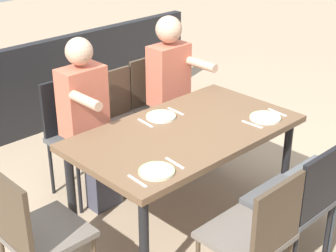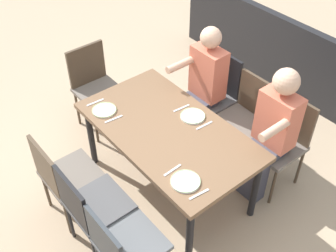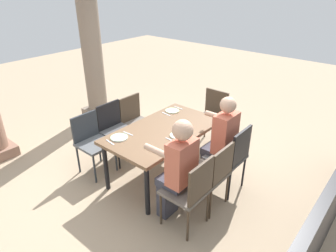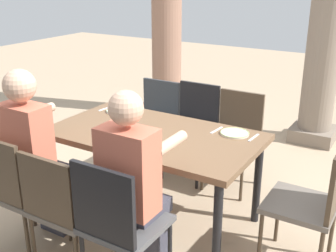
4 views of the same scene
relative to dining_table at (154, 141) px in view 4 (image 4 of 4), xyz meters
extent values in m
plane|color=tan|center=(0.00, 0.00, -0.67)|extent=(16.00, 16.00, 0.00)
cube|color=brown|center=(0.00, 0.00, 0.05)|extent=(1.60, 0.90, 0.05)
cylinder|color=black|center=(-0.72, 0.37, -0.32)|extent=(0.06, 0.06, 0.69)
cylinder|color=black|center=(0.72, 0.37, -0.32)|extent=(0.06, 0.06, 0.69)
cylinder|color=black|center=(-0.72, -0.37, -0.32)|extent=(0.06, 0.06, 0.69)
cylinder|color=black|center=(0.72, -0.37, -0.32)|extent=(0.06, 0.06, 0.69)
cube|color=#5B5E61|center=(-0.55, 0.79, -0.21)|extent=(0.44, 0.44, 0.04)
cube|color=#2D3338|center=(-0.55, 0.99, -0.01)|extent=(0.42, 0.03, 0.40)
cylinder|color=#2D3338|center=(-0.74, 0.60, -0.45)|extent=(0.03, 0.03, 0.44)
cylinder|color=#2D3338|center=(-0.36, 0.60, -0.45)|extent=(0.03, 0.03, 0.44)
cylinder|color=#2D3338|center=(-0.74, 0.98, -0.45)|extent=(0.03, 0.03, 0.44)
cylinder|color=#2D3338|center=(-0.36, 0.98, -0.45)|extent=(0.03, 0.03, 0.44)
cube|color=#6A6158|center=(-0.55, -0.79, -0.21)|extent=(0.44, 0.44, 0.04)
cylinder|color=#473828|center=(-0.36, -0.60, -0.45)|extent=(0.03, 0.03, 0.44)
cylinder|color=#473828|center=(-0.74, -0.60, -0.45)|extent=(0.03, 0.03, 0.44)
cylinder|color=#473828|center=(-0.36, -0.98, -0.45)|extent=(0.03, 0.03, 0.44)
cube|color=#4F4F50|center=(-0.12, 0.79, -0.19)|extent=(0.44, 0.44, 0.04)
cube|color=black|center=(-0.12, 0.99, 0.02)|extent=(0.42, 0.03, 0.41)
cylinder|color=black|center=(-0.31, 0.60, -0.44)|extent=(0.03, 0.03, 0.46)
cylinder|color=black|center=(0.07, 0.60, -0.44)|extent=(0.03, 0.03, 0.46)
cylinder|color=black|center=(-0.31, 0.98, -0.44)|extent=(0.03, 0.03, 0.46)
cylinder|color=black|center=(0.07, 0.98, -0.44)|extent=(0.03, 0.03, 0.46)
cube|color=#6A6158|center=(-0.12, -0.79, -0.21)|extent=(0.44, 0.44, 0.04)
cube|color=#473828|center=(-0.12, -0.99, 0.00)|extent=(0.42, 0.03, 0.43)
cylinder|color=#473828|center=(0.07, -0.60, -0.45)|extent=(0.03, 0.03, 0.44)
cylinder|color=#473828|center=(-0.31, -0.60, -0.45)|extent=(0.03, 0.03, 0.44)
cylinder|color=#473828|center=(-0.31, -0.98, -0.45)|extent=(0.03, 0.03, 0.44)
cube|color=#6A6158|center=(0.31, 0.79, -0.23)|extent=(0.44, 0.44, 0.04)
cube|color=#473828|center=(0.31, 0.99, -0.01)|extent=(0.42, 0.03, 0.43)
cylinder|color=#473828|center=(0.12, 0.60, -0.46)|extent=(0.03, 0.03, 0.42)
cylinder|color=#473828|center=(0.50, 0.60, -0.46)|extent=(0.03, 0.03, 0.42)
cylinder|color=#473828|center=(0.12, 0.98, -0.46)|extent=(0.03, 0.03, 0.42)
cylinder|color=#473828|center=(0.50, 0.98, -0.46)|extent=(0.03, 0.03, 0.42)
cube|color=#4F4F50|center=(0.31, -0.79, -0.19)|extent=(0.44, 0.44, 0.04)
cube|color=black|center=(0.31, -0.99, 0.04)|extent=(0.42, 0.03, 0.46)
cylinder|color=black|center=(0.50, -0.60, -0.44)|extent=(0.03, 0.03, 0.46)
cylinder|color=black|center=(0.12, -0.60, -0.44)|extent=(0.03, 0.03, 0.46)
cube|color=#6A6158|center=(1.14, 0.00, -0.21)|extent=(0.44, 0.44, 0.04)
cylinder|color=#473828|center=(0.95, 0.19, -0.45)|extent=(0.03, 0.03, 0.44)
cylinder|color=#473828|center=(0.95, -0.19, -0.45)|extent=(0.03, 0.03, 0.44)
cylinder|color=#473828|center=(1.33, 0.19, -0.45)|extent=(0.03, 0.03, 0.44)
cube|color=#3F3F4C|center=(0.31, -0.55, -0.44)|extent=(0.24, 0.14, 0.46)
cube|color=#3F3F4C|center=(0.31, -0.64, -0.16)|extent=(0.28, 0.32, 0.10)
cube|color=#CC664C|center=(0.31, -0.75, 0.15)|extent=(0.34, 0.20, 0.52)
sphere|color=tan|center=(0.31, -0.75, 0.53)|extent=(0.20, 0.20, 0.20)
cylinder|color=tan|center=(0.45, -0.51, 0.26)|extent=(0.07, 0.30, 0.07)
cube|color=#3F3F4C|center=(-0.55, -0.54, -0.44)|extent=(0.24, 0.14, 0.46)
cube|color=#3F3F4C|center=(-0.55, -0.63, -0.16)|extent=(0.28, 0.32, 0.10)
cube|color=#CC664C|center=(-0.55, -0.74, 0.15)|extent=(0.34, 0.20, 0.51)
sphere|color=tan|center=(-0.55, -0.74, 0.53)|extent=(0.22, 0.22, 0.22)
cylinder|color=tan|center=(-0.69, -0.50, 0.26)|extent=(0.07, 0.30, 0.07)
cube|color=#936B56|center=(-1.34, 2.37, -0.59)|extent=(0.52, 0.52, 0.16)
cylinder|color=#936B56|center=(-1.34, 2.37, 0.83)|extent=(0.40, 0.40, 2.67)
cube|color=gray|center=(0.70, 2.37, -0.59)|extent=(0.49, 0.49, 0.16)
cylinder|color=gray|center=(0.70, 2.37, 0.83)|extent=(0.38, 0.38, 2.69)
cylinder|color=white|center=(-0.54, 0.27, 0.08)|extent=(0.22, 0.22, 0.01)
torus|color=#A9CD91|center=(-0.54, 0.27, 0.08)|extent=(0.23, 0.23, 0.01)
cube|color=silver|center=(-0.69, 0.27, 0.07)|extent=(0.04, 0.17, 0.01)
cube|color=silver|center=(-0.39, 0.27, 0.07)|extent=(0.02, 0.17, 0.01)
cylinder|color=white|center=(-0.02, -0.26, 0.08)|extent=(0.22, 0.22, 0.01)
torus|color=#A9CD91|center=(-0.02, -0.26, 0.08)|extent=(0.22, 0.22, 0.01)
cube|color=silver|center=(-0.17, -0.26, 0.07)|extent=(0.03, 0.17, 0.01)
cube|color=silver|center=(0.13, -0.26, 0.07)|extent=(0.03, 0.17, 0.01)
cylinder|color=silver|center=(0.54, 0.29, 0.08)|extent=(0.22, 0.22, 0.01)
torus|color=#A0BE77|center=(0.54, 0.29, 0.08)|extent=(0.22, 0.22, 0.01)
cube|color=silver|center=(0.39, 0.29, 0.07)|extent=(0.03, 0.17, 0.01)
cube|color=silver|center=(0.69, 0.29, 0.07)|extent=(0.03, 0.17, 0.01)
camera|label=1|loc=(2.34, 2.25, 1.62)|focal=55.93mm
camera|label=2|loc=(-2.04, 1.65, 2.44)|focal=44.78mm
camera|label=3|loc=(-2.65, -2.32, 1.91)|focal=31.79mm
camera|label=4|loc=(1.65, -2.51, 1.23)|focal=45.18mm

